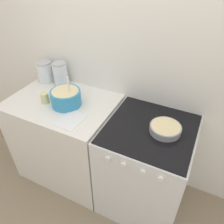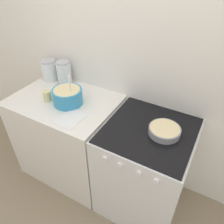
% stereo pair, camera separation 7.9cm
% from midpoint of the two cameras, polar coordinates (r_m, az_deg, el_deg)
% --- Properties ---
extents(ground_plane, '(12.00, 12.00, 0.00)m').
position_cam_midpoint_polar(ground_plane, '(2.34, -4.29, -24.20)').
color(ground_plane, gray).
extents(wall_back, '(4.91, 0.05, 2.40)m').
position_cam_midpoint_polar(wall_back, '(1.95, 5.82, 11.23)').
color(wall_back, white).
rests_on(wall_back, ground_plane).
extents(countertop_cabinet, '(0.96, 0.70, 0.94)m').
position_cam_midpoint_polar(countertop_cabinet, '(2.32, -10.12, -6.43)').
color(countertop_cabinet, silver).
rests_on(countertop_cabinet, ground_plane).
extents(stove, '(0.70, 0.72, 0.94)m').
position_cam_midpoint_polar(stove, '(2.04, 9.58, -14.45)').
color(stove, silver).
rests_on(stove, ground_plane).
extents(mixing_bowl, '(0.26, 0.26, 0.28)m').
position_cam_midpoint_polar(mixing_bowl, '(1.94, -10.40, 4.24)').
color(mixing_bowl, '#338CBF').
rests_on(mixing_bowl, countertop_cabinet).
extents(baking_pan, '(0.24, 0.24, 0.06)m').
position_cam_midpoint_polar(baking_pan, '(1.67, 14.87, -4.73)').
color(baking_pan, gray).
rests_on(baking_pan, stove).
extents(storage_jar_left, '(0.16, 0.16, 0.21)m').
position_cam_midpoint_polar(storage_jar_left, '(2.37, -15.01, 10.24)').
color(storage_jar_left, silver).
rests_on(storage_jar_left, countertop_cabinet).
extents(storage_jar_middle, '(0.14, 0.14, 0.24)m').
position_cam_midpoint_polar(storage_jar_middle, '(2.25, -11.35, 9.61)').
color(storage_jar_middle, silver).
rests_on(storage_jar_middle, countertop_cabinet).
extents(tin_can, '(0.07, 0.07, 0.10)m').
position_cam_midpoint_polar(tin_can, '(2.03, -15.51, 4.07)').
color(tin_can, beige).
rests_on(tin_can, countertop_cabinet).
extents(recipe_page, '(0.18, 0.25, 0.01)m').
position_cam_midpoint_polar(recipe_page, '(1.79, -9.35, -1.69)').
color(recipe_page, white).
rests_on(recipe_page, countertop_cabinet).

